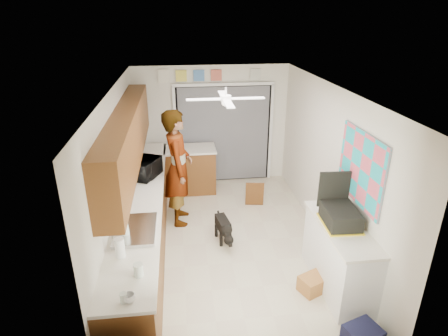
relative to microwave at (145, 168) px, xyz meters
name	(u,v)px	position (x,y,z in m)	size (l,w,h in m)	color
floor	(227,242)	(1.28, -0.69, -1.09)	(5.00, 5.00, 0.00)	beige
ceiling	(228,89)	(1.28, -0.69, 1.41)	(5.00, 5.00, 0.00)	white
wall_back	(212,125)	(1.28, 1.81, 0.16)	(3.20, 3.20, 0.00)	silver
wall_front	(264,282)	(1.28, -3.19, 0.16)	(3.20, 3.20, 0.00)	silver
wall_left	(119,177)	(-0.32, -0.69, 0.16)	(5.00, 5.00, 0.00)	silver
wall_right	(329,167)	(2.88, -0.69, 0.16)	(5.00, 5.00, 0.00)	silver
left_base_cabinets	(144,223)	(-0.02, -0.69, -0.64)	(0.60, 4.80, 0.90)	brown
left_countertop	(142,196)	(-0.01, -0.69, -0.17)	(0.62, 4.80, 0.04)	white
upper_cabinets	(128,137)	(-0.16, -0.49, 0.71)	(0.32, 4.00, 0.80)	brown
sink_basin	(136,230)	(-0.01, -1.69, -0.14)	(0.50, 0.76, 0.06)	silver
faucet	(119,225)	(-0.20, -1.69, -0.04)	(0.03, 0.03, 0.22)	silver
peninsula_base	(190,170)	(0.78, 1.31, -0.64)	(1.00, 0.60, 0.90)	brown
peninsula_top	(190,149)	(0.78, 1.31, -0.17)	(1.04, 0.64, 0.04)	white
back_opening_recess	(224,134)	(1.53, 1.78, -0.04)	(2.00, 0.06, 2.10)	black
curtain_panel	(224,135)	(1.53, 1.74, -0.04)	(1.90, 0.03, 2.05)	slate
door_trim_left	(176,137)	(0.51, 1.75, -0.04)	(0.06, 0.04, 2.10)	white
door_trim_right	(271,133)	(2.55, 1.75, -0.04)	(0.06, 0.04, 2.10)	white
door_trim_head	(224,84)	(1.53, 1.75, 1.03)	(2.10, 0.04, 0.06)	white
header_frame_0	(181,76)	(0.68, 1.78, 1.21)	(0.22, 0.02, 0.22)	#E4D74C
header_frame_1	(199,76)	(1.03, 1.78, 1.21)	(0.22, 0.02, 0.22)	#487AC0
header_frame_2	(216,75)	(1.38, 1.78, 1.21)	(0.22, 0.02, 0.22)	#C45A49
header_frame_4	(255,74)	(2.18, 1.78, 1.21)	(0.22, 0.02, 0.22)	beige
route66_sign	(163,76)	(0.33, 1.78, 1.21)	(0.22, 0.02, 0.26)	silver
right_counter_base	(339,257)	(2.63, -1.89, -0.64)	(0.50, 1.40, 0.90)	white
right_counter_top	(342,227)	(2.62, -1.89, -0.17)	(0.54, 1.44, 0.04)	white
abstract_painting	(361,168)	(2.86, -1.69, 0.56)	(0.03, 1.15, 0.95)	#DF5267
ceiling_fan	(226,99)	(1.28, -0.49, 1.23)	(1.14, 1.14, 0.24)	white
microwave	(145,168)	(0.00, 0.00, 0.00)	(0.55, 0.38, 0.31)	black
soap_bottle	(124,227)	(-0.12, -1.80, -0.01)	(0.11, 0.11, 0.29)	silver
cup	(129,298)	(0.05, -2.94, -0.11)	(0.11, 0.11, 0.09)	white
jar_a	(138,270)	(0.10, -2.56, -0.08)	(0.10, 0.10, 0.14)	silver
jar_b	(124,298)	(0.00, -2.94, -0.10)	(0.07, 0.07, 0.10)	silver
paper_towel_roll	(120,248)	(-0.13, -2.20, -0.04)	(0.11, 0.11, 0.24)	white
suitcase	(341,216)	(2.60, -1.84, -0.04)	(0.40, 0.54, 0.23)	black
suitcase_rim	(340,224)	(2.60, -1.84, -0.15)	(0.44, 0.58, 0.02)	yellow
suitcase_lid	(334,189)	(2.60, -1.55, 0.21)	(0.42, 0.03, 0.50)	black
cardboard_box	(313,284)	(2.28, -1.97, -0.98)	(0.36, 0.27, 0.22)	#996230
navy_crate	(362,336)	(2.53, -2.89, -0.98)	(0.38, 0.31, 0.23)	#161837
cabinet_door_panel	(255,194)	(1.96, 0.46, -0.83)	(0.35, 0.03, 0.52)	brown
man	(178,168)	(0.54, 0.12, -0.07)	(0.74, 0.49, 2.04)	white
dog	(223,228)	(1.22, -0.62, -0.87)	(0.25, 0.58, 0.45)	black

